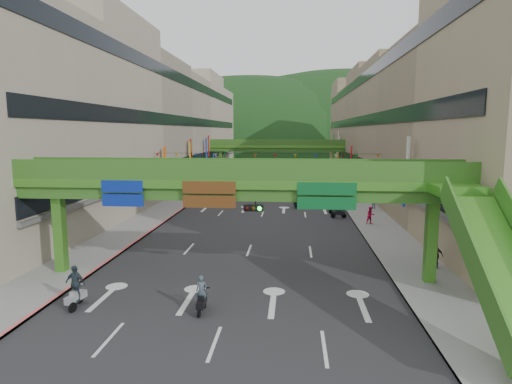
# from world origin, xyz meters

# --- Properties ---
(ground) EXTENTS (320.00, 320.00, 0.00)m
(ground) POSITION_xyz_m (0.00, 0.00, 0.00)
(ground) COLOR black
(ground) RESTS_ON ground
(road_slab) EXTENTS (18.00, 140.00, 0.02)m
(road_slab) POSITION_xyz_m (0.00, 50.00, 0.01)
(road_slab) COLOR #28282B
(road_slab) RESTS_ON ground
(sidewalk_left) EXTENTS (4.00, 140.00, 0.15)m
(sidewalk_left) POSITION_xyz_m (-11.00, 50.00, 0.07)
(sidewalk_left) COLOR gray
(sidewalk_left) RESTS_ON ground
(sidewalk_right) EXTENTS (4.00, 140.00, 0.15)m
(sidewalk_right) POSITION_xyz_m (11.00, 50.00, 0.07)
(sidewalk_right) COLOR gray
(sidewalk_right) RESTS_ON ground
(curb_left) EXTENTS (0.20, 140.00, 0.18)m
(curb_left) POSITION_xyz_m (-9.10, 50.00, 0.09)
(curb_left) COLOR #CC5959
(curb_left) RESTS_ON ground
(curb_right) EXTENTS (0.20, 140.00, 0.18)m
(curb_right) POSITION_xyz_m (9.10, 50.00, 0.09)
(curb_right) COLOR gray
(curb_right) RESTS_ON ground
(building_row_left) EXTENTS (12.80, 95.00, 19.00)m
(building_row_left) POSITION_xyz_m (-18.93, 50.00, 9.46)
(building_row_left) COLOR #9E937F
(building_row_left) RESTS_ON ground
(building_row_right) EXTENTS (12.80, 95.00, 19.00)m
(building_row_right) POSITION_xyz_m (18.93, 50.00, 9.46)
(building_row_right) COLOR gray
(building_row_right) RESTS_ON ground
(overpass_near) EXTENTS (28.00, 12.27, 7.10)m
(overpass_near) POSITION_xyz_m (0.93, 5.38, 5.21)
(overpass_near) COLOR #4C9E2D
(overpass_near) RESTS_ON ground
(overpass_far) EXTENTS (28.00, 2.20, 7.10)m
(overpass_far) POSITION_xyz_m (0.00, 65.00, 5.40)
(overpass_far) COLOR #4C9E2D
(overpass_far) RESTS_ON ground
(hill_left) EXTENTS (168.00, 140.00, 112.00)m
(hill_left) POSITION_xyz_m (-15.00, 160.00, 0.00)
(hill_left) COLOR #1C4419
(hill_left) RESTS_ON ground
(hill_right) EXTENTS (208.00, 176.00, 128.00)m
(hill_right) POSITION_xyz_m (25.00, 180.00, 0.00)
(hill_right) COLOR #1C4419
(hill_right) RESTS_ON ground
(bunting_string) EXTENTS (26.00, 0.36, 0.47)m
(bunting_string) POSITION_xyz_m (0.00, 30.00, 5.96)
(bunting_string) COLOR black
(bunting_string) RESTS_ON ground
(scooter_rider_near) EXTENTS (0.58, 1.60, 1.83)m
(scooter_rider_near) POSITION_xyz_m (-1.17, 1.00, 0.83)
(scooter_rider_near) COLOR black
(scooter_rider_near) RESTS_ON ground
(scooter_rider_mid) EXTENTS (0.81, 1.60, 1.90)m
(scooter_rider_mid) POSITION_xyz_m (3.54, 30.00, 0.97)
(scooter_rider_mid) COLOR black
(scooter_rider_mid) RESTS_ON ground
(scooter_rider_left) EXTENTS (1.14, 1.59, 2.18)m
(scooter_rider_left) POSITION_xyz_m (-7.50, 1.00, 1.11)
(scooter_rider_left) COLOR #93949B
(scooter_rider_left) RESTS_ON ground
(scooter_rider_far) EXTENTS (0.95, 1.58, 2.06)m
(scooter_rider_far) POSITION_xyz_m (-4.66, 50.10, 1.05)
(scooter_rider_far) COLOR maroon
(scooter_rider_far) RESTS_ON ground
(parked_scooter_row) EXTENTS (1.60, 11.59, 1.08)m
(parked_scooter_row) POSITION_xyz_m (7.80, 30.00, 0.52)
(parked_scooter_row) COLOR black
(parked_scooter_row) RESTS_ON ground
(car_silver) EXTENTS (1.83, 3.96, 1.26)m
(car_silver) POSITION_xyz_m (-7.00, 64.40, 0.63)
(car_silver) COLOR gray
(car_silver) RESTS_ON ground
(car_yellow) EXTENTS (2.24, 4.25, 1.38)m
(car_yellow) POSITION_xyz_m (-0.11, 42.48, 0.69)
(car_yellow) COLOR gold
(car_yellow) RESTS_ON ground
(pedestrian_red) EXTENTS (0.92, 0.80, 1.62)m
(pedestrian_red) POSITION_xyz_m (10.39, 21.32, 0.81)
(pedestrian_red) COLOR #CC083C
(pedestrian_red) RESTS_ON ground
(pedestrian_dark) EXTENTS (0.99, 0.79, 1.57)m
(pedestrian_dark) POSITION_xyz_m (12.20, 8.69, 0.79)
(pedestrian_dark) COLOR #222129
(pedestrian_dark) RESTS_ON ground
(pedestrian_blue) EXTENTS (1.04, 0.89, 1.90)m
(pedestrian_blue) POSITION_xyz_m (12.20, 29.54, 0.95)
(pedestrian_blue) COLOR #29334D
(pedestrian_blue) RESTS_ON ground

